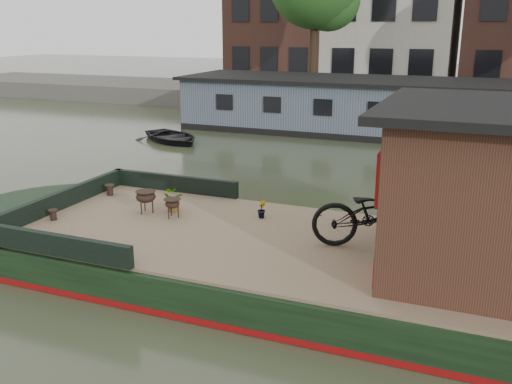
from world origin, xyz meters
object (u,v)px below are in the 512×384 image
at_px(bicycle, 380,214).
at_px(brazier_front, 146,202).
at_px(dinghy, 172,133).
at_px(brazier_rear, 173,208).

bearing_deg(bicycle, brazier_front, 72.69).
height_order(bicycle, brazier_front, bicycle).
xyz_separation_m(brazier_front, dinghy, (-4.74, 9.10, -0.56)).
relative_size(bicycle, dinghy, 0.73).
distance_m(bicycle, brazier_front, 4.46).
relative_size(bicycle, brazier_rear, 5.89).
bearing_deg(dinghy, brazier_rear, -117.32).
height_order(brazier_rear, dinghy, brazier_rear).
bearing_deg(dinghy, brazier_front, -120.10).
bearing_deg(brazier_rear, bicycle, -0.69).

